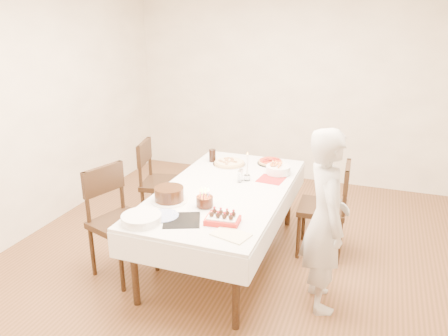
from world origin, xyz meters
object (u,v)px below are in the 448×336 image
(dining_table, at_px, (224,224))
(pizza_pepperoni, at_px, (270,162))
(taper_candle, at_px, (247,166))
(person, at_px, (325,221))
(chair_left_dessert, at_px, (122,224))
(birthday_cake, at_px, (205,198))
(chair_left_savory, at_px, (164,183))
(strawberry_box, at_px, (223,219))
(cola_glass, at_px, (212,156))
(pizza_white, at_px, (229,163))
(chair_right_savory, at_px, (322,208))
(pasta_bowl, at_px, (278,170))
(layer_cake, at_px, (169,194))

(dining_table, bearing_deg, pizza_pepperoni, 74.86)
(taper_candle, bearing_deg, person, -37.87)
(chair_left_dessert, distance_m, birthday_cake, 0.84)
(chair_left_savory, height_order, strawberry_box, chair_left_savory)
(dining_table, bearing_deg, chair_left_savory, 151.22)
(cola_glass, relative_size, strawberry_box, 0.52)
(pizza_white, bearing_deg, chair_right_savory, -10.92)
(chair_right_savory, bearing_deg, pizza_white, 166.45)
(chair_left_savory, bearing_deg, birthday_cake, 120.97)
(cola_glass, xyz_separation_m, birthday_cake, (0.38, -1.14, 0.02))
(pizza_pepperoni, bearing_deg, pasta_bowl, -61.37)
(dining_table, relative_size, taper_candle, 7.22)
(chair_left_savory, xyz_separation_m, chair_left_dessert, (0.13, -1.06, 0.02))
(chair_right_savory, distance_m, pizza_white, 1.11)
(strawberry_box, bearing_deg, chair_left_savory, 134.32)
(chair_right_savory, xyz_separation_m, pizza_pepperoni, (-0.64, 0.40, 0.28))
(person, distance_m, cola_glass, 1.77)
(pizza_pepperoni, relative_size, birthday_cake, 1.94)
(pizza_white, relative_size, cola_glass, 2.59)
(dining_table, relative_size, pasta_bowl, 8.49)
(dining_table, height_order, chair_left_savory, chair_left_savory)
(strawberry_box, bearing_deg, chair_left_dessert, 173.82)
(taper_candle, bearing_deg, pizza_pepperoni, 80.68)
(pizza_pepperoni, distance_m, strawberry_box, 1.52)
(chair_left_savory, bearing_deg, pizza_pepperoni, -175.33)
(birthday_cake, bearing_deg, pizza_white, 98.45)
(chair_left_savory, height_order, pizza_white, chair_left_savory)
(chair_right_savory, distance_m, cola_glass, 1.34)
(chair_left_dessert, relative_size, pasta_bowl, 4.09)
(pasta_bowl, xyz_separation_m, taper_candle, (-0.25, -0.28, 0.10))
(cola_glass, relative_size, birthday_cake, 0.95)
(pizza_pepperoni, bearing_deg, dining_table, -105.14)
(pizza_pepperoni, bearing_deg, strawberry_box, -89.97)
(cola_glass, distance_m, birthday_cake, 1.21)
(dining_table, height_order, pasta_bowl, pasta_bowl)
(pasta_bowl, bearing_deg, chair_right_savory, -12.68)
(cola_glass, bearing_deg, chair_left_dessert, -106.91)
(chair_right_savory, relative_size, chair_left_dessert, 0.95)
(chair_left_savory, relative_size, cola_glass, 7.10)
(birthday_cake, xyz_separation_m, strawberry_box, (0.25, -0.23, -0.05))
(chair_right_savory, bearing_deg, layer_cake, -146.70)
(dining_table, bearing_deg, pasta_bowl, 55.80)
(pizza_pepperoni, height_order, layer_cake, layer_cake)
(dining_table, bearing_deg, chair_right_savory, 27.73)
(chair_left_dessert, height_order, birthday_cake, chair_left_dessert)
(pizza_white, relative_size, taper_candle, 1.21)
(chair_left_savory, distance_m, taper_candle, 1.14)
(pizza_pepperoni, distance_m, cola_glass, 0.65)
(taper_candle, bearing_deg, layer_cake, -124.47)
(birthday_cake, bearing_deg, chair_left_savory, 133.64)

